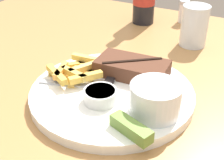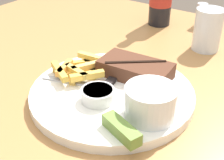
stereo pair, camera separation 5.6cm
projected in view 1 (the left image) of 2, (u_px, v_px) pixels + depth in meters
The scene contains 11 objects.
dining_table at pixel (112, 131), 0.63m from camera, with size 1.25×1.08×0.76m.
dinner_plate at pixel (112, 93), 0.58m from camera, with size 0.30×0.30×0.02m.
steak_portion at pixel (132, 68), 0.61m from camera, with size 0.14×0.08×0.03m.
fries_pile at pixel (78, 70), 0.61m from camera, with size 0.11×0.12×0.02m.
coleslaw_cup at pixel (155, 98), 0.50m from camera, with size 0.08×0.08×0.05m.
dipping_sauce_cup at pixel (99, 95), 0.54m from camera, with size 0.06×0.06×0.02m.
pickle_spear at pixel (131, 128), 0.47m from camera, with size 0.08×0.05×0.02m.
fork_utensil at pixel (70, 84), 0.59m from camera, with size 0.13×0.05×0.00m.
knife_utensil at pixel (112, 77), 0.61m from camera, with size 0.04×0.17×0.01m.
drinking_glass at pixel (194, 26), 0.76m from camera, with size 0.07×0.07×0.10m.
salt_shaker at pixel (185, 12), 0.91m from camera, with size 0.03×0.03×0.07m.
Camera 1 is at (0.23, -0.43, 1.09)m, focal length 50.00 mm.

